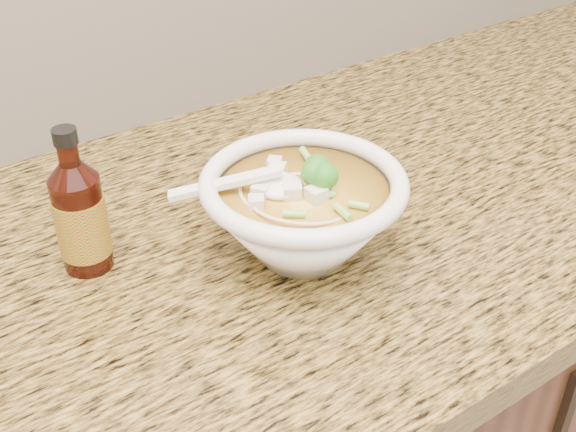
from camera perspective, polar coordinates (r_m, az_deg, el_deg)
soup_bowl at (r=0.77m, az=1.19°, el=0.19°), size 0.24×0.22×0.12m
hot_sauce_bottle at (r=0.78m, az=-16.07°, el=-0.09°), size 0.07×0.07×0.16m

